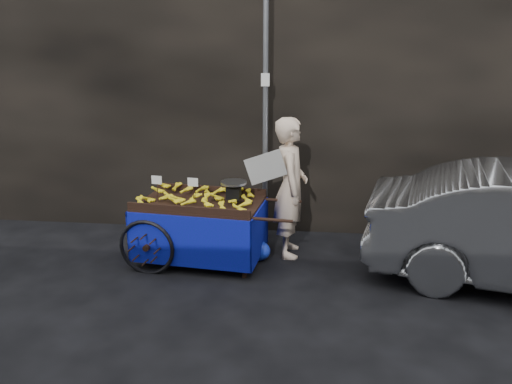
# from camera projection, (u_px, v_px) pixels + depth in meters

# --- Properties ---
(ground) EXTENTS (80.00, 80.00, 0.00)m
(ground) POSITION_uv_depth(u_px,v_px,m) (233.00, 272.00, 6.57)
(ground) COLOR black
(ground) RESTS_ON ground
(building_wall) EXTENTS (13.50, 2.00, 5.00)m
(building_wall) POSITION_uv_depth(u_px,v_px,m) (278.00, 68.00, 8.29)
(building_wall) COLOR black
(building_wall) RESTS_ON ground
(street_pole) EXTENTS (0.12, 0.10, 4.00)m
(street_pole) POSITION_uv_depth(u_px,v_px,m) (265.00, 107.00, 7.20)
(street_pole) COLOR slate
(street_pole) RESTS_ON ground
(banana_cart) EXTENTS (2.36, 1.29, 1.23)m
(banana_cart) POSITION_uv_depth(u_px,v_px,m) (197.00, 208.00, 6.75)
(banana_cart) COLOR black
(banana_cart) RESTS_ON ground
(vendor) EXTENTS (0.87, 0.74, 1.96)m
(vendor) POSITION_uv_depth(u_px,v_px,m) (290.00, 188.00, 6.89)
(vendor) COLOR beige
(vendor) RESTS_ON ground
(plastic_bag) EXTENTS (0.31, 0.25, 0.28)m
(plastic_bag) POSITION_uv_depth(u_px,v_px,m) (259.00, 251.00, 6.89)
(plastic_bag) COLOR #1931C1
(plastic_bag) RESTS_ON ground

